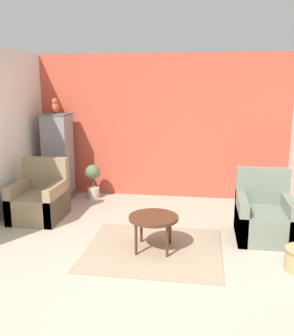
# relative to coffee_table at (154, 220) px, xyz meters

# --- Properties ---
(ground_plane) EXTENTS (20.00, 20.00, 0.00)m
(ground_plane) POSITION_rel_coffee_table_xyz_m (-0.19, -0.99, -0.40)
(ground_plane) COLOR #B2A893
(ground_plane) RESTS_ON ground
(wall_back_accent) EXTENTS (4.66, 0.06, 2.60)m
(wall_back_accent) POSITION_rel_coffee_table_xyz_m (-0.19, 2.40, 0.89)
(wall_back_accent) COLOR #C64C38
(wall_back_accent) RESTS_ON ground_plane
(area_rug) EXTENTS (1.71, 1.54, 0.01)m
(area_rug) POSITION_rel_coffee_table_xyz_m (0.00, 0.00, -0.40)
(area_rug) COLOR gray
(area_rug) RESTS_ON ground_plane
(coffee_table) EXTENTS (0.62, 0.62, 0.45)m
(coffee_table) POSITION_rel_coffee_table_xyz_m (0.00, 0.00, 0.00)
(coffee_table) COLOR #472819
(coffee_table) RESTS_ON ground_plane
(armchair_left) EXTENTS (0.73, 0.81, 0.92)m
(armchair_left) POSITION_rel_coffee_table_xyz_m (-1.91, 0.88, -0.12)
(armchair_left) COLOR #8E7A5B
(armchair_left) RESTS_ON ground_plane
(armchair_right) EXTENTS (0.73, 0.81, 0.92)m
(armchair_right) POSITION_rel_coffee_table_xyz_m (1.43, 0.63, -0.12)
(armchair_right) COLOR slate
(armchair_right) RESTS_ON ground_plane
(birdcage) EXTENTS (0.52, 0.52, 1.55)m
(birdcage) POSITION_rel_coffee_table_xyz_m (-2.03, 1.99, 0.36)
(birdcage) COLOR #555559
(birdcage) RESTS_ON ground_plane
(parrot) EXTENTS (0.13, 0.23, 0.27)m
(parrot) POSITION_rel_coffee_table_xyz_m (-2.03, 1.99, 1.27)
(parrot) COLOR #D14C2D
(parrot) RESTS_ON birdcage
(potted_plant) EXTENTS (0.29, 0.26, 0.63)m
(potted_plant) POSITION_rel_coffee_table_xyz_m (-1.40, 2.04, -0.02)
(potted_plant) COLOR beige
(potted_plant) RESTS_ON ground_plane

